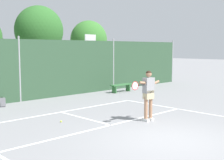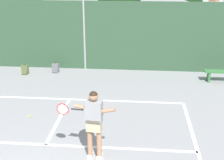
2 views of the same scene
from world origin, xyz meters
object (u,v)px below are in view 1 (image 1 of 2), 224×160
Objects in this scene: tennis_ball at (61,121)px; courtside_bench at (121,86)px; tennis_player at (148,91)px; backpack_grey at (2,103)px; basketball_hoop at (90,53)px.

tennis_ball is 7.96m from courtside_bench.
tennis_player is 7.45m from courtside_bench.
courtside_bench is (7.24, -0.56, 0.17)m from backpack_grey.
basketball_hoop reaches higher than tennis_ball.
basketball_hoop is 9.65m from tennis_ball.
courtside_bench is at bearing -85.77° from basketball_hoop.
basketball_hoop is at bearing 43.50° from tennis_ball.
tennis_player is at bearing -117.25° from basketball_hoop.
basketball_hoop reaches higher than courtside_bench.
basketball_hoop is at bearing 94.23° from courtside_bench.
tennis_player is 3.35m from tennis_ball.
basketball_hoop reaches higher than backpack_grey.
basketball_hoop is 1.91× the size of tennis_player.
tennis_player is (-4.38, -8.51, -1.20)m from basketball_hoop.
tennis_ball is 4.34m from backpack_grey.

